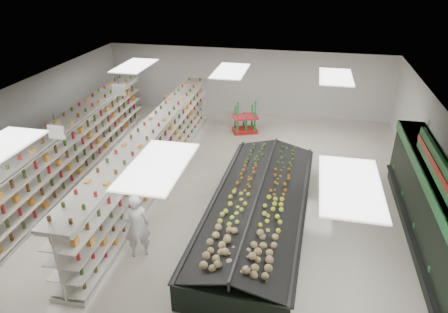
% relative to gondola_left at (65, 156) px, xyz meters
% --- Properties ---
extents(floor, '(16.00, 16.00, 0.00)m').
position_rel_gondola_left_xyz_m(floor, '(4.97, 0.23, -0.98)').
color(floor, beige).
rests_on(floor, ground).
extents(ceiling, '(14.00, 16.00, 0.02)m').
position_rel_gondola_left_xyz_m(ceiling, '(4.97, 0.23, 2.22)').
color(ceiling, white).
rests_on(ceiling, wall_back).
extents(wall_back, '(14.00, 0.02, 3.20)m').
position_rel_gondola_left_xyz_m(wall_back, '(4.97, 8.23, 0.62)').
color(wall_back, silver).
rests_on(wall_back, floor).
extents(wall_left, '(0.02, 16.00, 3.20)m').
position_rel_gondola_left_xyz_m(wall_left, '(-2.03, 0.23, 0.62)').
color(wall_left, silver).
rests_on(wall_left, floor).
extents(wall_right, '(0.02, 16.00, 3.20)m').
position_rel_gondola_left_xyz_m(wall_right, '(11.97, 0.23, 0.62)').
color(wall_right, silver).
rests_on(wall_right, floor).
extents(produce_wall_case, '(0.93, 8.00, 2.20)m').
position_rel_gondola_left_xyz_m(produce_wall_case, '(11.50, -1.27, 0.26)').
color(produce_wall_case, black).
rests_on(produce_wall_case, floor).
extents(aisle_sign_near, '(0.52, 0.06, 0.75)m').
position_rel_gondola_left_xyz_m(aisle_sign_near, '(1.17, -1.77, 1.77)').
color(aisle_sign_near, white).
rests_on(aisle_sign_near, ceiling).
extents(aisle_sign_far, '(0.52, 0.06, 0.75)m').
position_rel_gondola_left_xyz_m(aisle_sign_far, '(1.17, 2.23, 1.77)').
color(aisle_sign_far, white).
rests_on(aisle_sign_far, ceiling).
extents(hortifruti_banner, '(0.12, 3.20, 0.95)m').
position_rel_gondola_left_xyz_m(hortifruti_banner, '(11.22, -1.27, 1.67)').
color(hortifruti_banner, '#1B682C').
rests_on(hortifruti_banner, ceiling).
extents(gondola_left, '(1.45, 12.37, 2.14)m').
position_rel_gondola_left_xyz_m(gondola_left, '(0.00, 0.00, 0.00)').
color(gondola_left, beige).
rests_on(gondola_left, floor).
extents(gondola_center, '(1.04, 11.89, 2.06)m').
position_rel_gondola_left_xyz_m(gondola_center, '(2.95, 0.80, -0.04)').
color(gondola_center, beige).
rests_on(gondola_center, floor).
extents(produce_island, '(3.05, 7.73, 1.14)m').
position_rel_gondola_left_xyz_m(produce_island, '(6.89, -1.03, -0.46)').
color(produce_island, black).
rests_on(produce_island, floor).
extents(soda_endcap, '(1.29, 1.09, 1.39)m').
position_rel_gondola_left_xyz_m(soda_endcap, '(5.37, 5.65, -0.31)').
color(soda_endcap, '#AF1B14').
rests_on(soda_endcap, floor).
extents(shopper_main, '(0.81, 0.71, 1.86)m').
position_rel_gondola_left_xyz_m(shopper_main, '(3.97, -3.13, -0.05)').
color(shopper_main, white).
rests_on(shopper_main, floor).
extents(shopper_background, '(0.90, 1.01, 1.77)m').
position_rel_gondola_left_xyz_m(shopper_background, '(2.01, 5.09, -0.10)').
color(shopper_background, '#A28163').
rests_on(shopper_background, floor).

